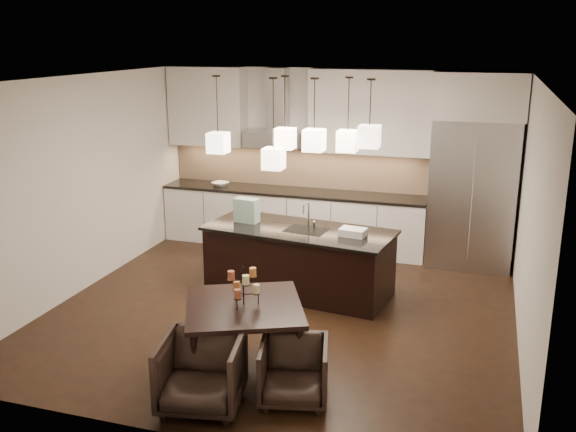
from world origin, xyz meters
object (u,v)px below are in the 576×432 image
(island_body, at_px, (299,262))
(armchair_right, at_px, (294,371))
(refrigerator, at_px, (472,194))
(dining_table, at_px, (244,336))
(armchair_left, at_px, (201,372))

(island_body, xyz_separation_m, armchair_right, (0.70, -2.54, -0.12))
(refrigerator, bearing_deg, island_body, -139.92)
(refrigerator, xyz_separation_m, dining_table, (-2.04, -3.85, -0.73))
(refrigerator, distance_m, island_body, 2.80)
(refrigerator, xyz_separation_m, island_body, (-2.08, -1.75, -0.66))
(armchair_left, height_order, armchair_right, armchair_left)
(armchair_right, bearing_deg, dining_table, 132.54)
(refrigerator, height_order, armchair_right, refrigerator)
(island_body, relative_size, dining_table, 2.07)
(dining_table, bearing_deg, island_body, 66.75)
(refrigerator, bearing_deg, armchair_left, -114.80)
(armchair_left, relative_size, armchair_right, 1.17)
(armchair_left, bearing_deg, island_body, 77.92)
(refrigerator, relative_size, dining_table, 1.89)
(refrigerator, height_order, armchair_left, refrigerator)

